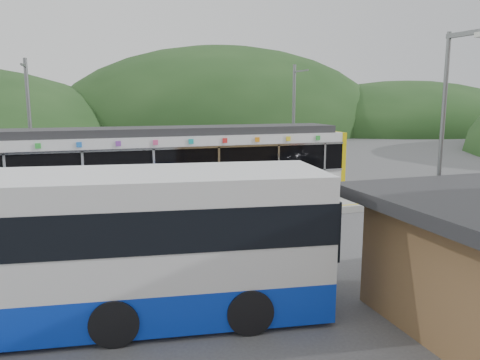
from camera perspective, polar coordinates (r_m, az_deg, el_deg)
name	(u,v)px	position (r m, az deg, el deg)	size (l,w,h in m)	color
ground	(217,237)	(17.58, -2.83, -6.94)	(120.00, 120.00, 0.00)	#4C4C4F
hills	(305,198)	(24.54, 7.88, -2.18)	(146.00, 149.00, 26.00)	#1E3D19
platform	(197,213)	(20.63, -5.28, -4.01)	(26.00, 3.20, 0.30)	#9E9E99
yellow_line	(204,216)	(19.37, -4.42, -4.44)	(26.00, 0.10, 0.01)	yellow
train	(139,164)	(22.56, -12.17, 1.96)	(20.44, 3.01, 3.74)	black
catenary_mast_west	(30,129)	(24.97, -24.21, 5.72)	(0.18, 1.80, 7.00)	slate
catenary_mast_east	(294,124)	(27.35, 6.57, 6.80)	(0.18, 1.80, 7.00)	slate
bus	(49,253)	(11.48, -22.29, -8.24)	(12.87, 4.60, 3.43)	#0D36CB
lamp_post	(445,137)	(14.00, 23.74, 4.87)	(0.36, 1.19, 6.84)	slate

